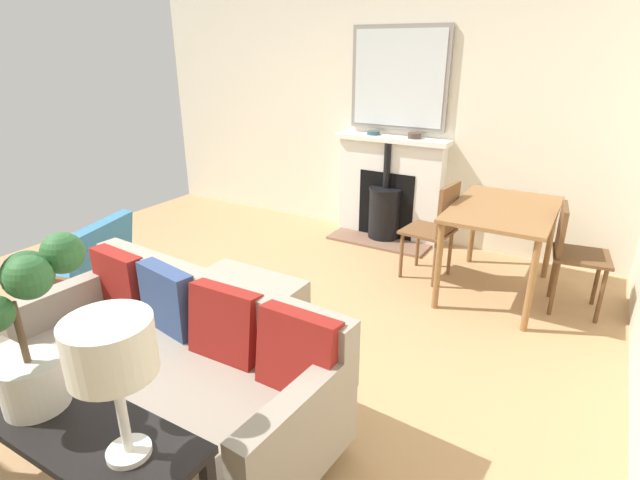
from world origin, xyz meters
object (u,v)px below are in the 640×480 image
fireplace (389,194)px  mantel_bowl_far (414,135)px  mantel_bowl_near (373,133)px  dining_chair_by_back_wall (572,249)px  sofa (177,365)px  console_table (17,405)px  dining_table (503,219)px  table_lamp_far_end (111,352)px  armchair_accent (88,263)px  dining_chair_near_fireplace (437,224)px  potted_plant (11,310)px  ottoman (244,300)px

fireplace → mantel_bowl_far: bearing=94.1°
mantel_bowl_near → dining_chair_by_back_wall: size_ratio=0.16×
mantel_bowl_far → sofa: bearing=-1.6°
console_table → dining_table: 3.45m
console_table → dining_chair_by_back_wall: 3.66m
mantel_bowl_far → table_lamp_far_end: bearing=8.0°
armchair_accent → dining_chair_near_fireplace: bearing=133.2°
console_table → dining_table: size_ratio=1.54×
sofa → mantel_bowl_near: bearing=-173.7°
dining_chair_near_fireplace → sofa: bearing=-14.6°
table_lamp_far_end → dining_chair_by_back_wall: (-3.24, 1.04, -0.61)m
potted_plant → dining_chair_near_fireplace: potted_plant is taller
armchair_accent → dining_chair_near_fireplace: size_ratio=0.90×
fireplace → mantel_bowl_far: 0.68m
console_table → dining_chair_by_back_wall: size_ratio=2.10×
sofa → console_table: 0.84m
mantel_bowl_near → armchair_accent: (2.72, -1.07, -0.68)m
potted_plant → fireplace: bearing=-175.7°
sofa → mantel_bowl_far: bearing=178.4°
fireplace → mantel_bowl_far: mantel_bowl_far is taller
sofa → dining_table: 2.74m
mantel_bowl_near → dining_table: (0.77, 1.52, -0.46)m
mantel_bowl_far → dining_chair_near_fireplace: 1.13m
mantel_bowl_near → table_lamp_far_end: table_lamp_far_end is taller
armchair_accent → console_table: (1.30, 1.42, 0.22)m
mantel_bowl_near → dining_chair_by_back_wall: (0.78, 2.05, -0.61)m
sofa → dining_chair_near_fireplace: bearing=165.4°
armchair_accent → ottoman: bearing=110.4°
mantel_bowl_far → potted_plant: size_ratio=0.19×
armchair_accent → potted_plant: 2.17m
console_table → dining_chair_near_fireplace: size_ratio=2.00×
dining_chair_near_fireplace → dining_chair_by_back_wall: dining_chair_near_fireplace is taller
ottoman → mantel_bowl_far: bearing=170.4°
armchair_accent → dining_chair_by_back_wall: (-1.94, 3.12, 0.08)m
potted_plant → dining_chair_by_back_wall: 3.65m
mantel_bowl_far → table_lamp_far_end: (4.02, 0.56, -0.00)m
mantel_bowl_near → console_table: 4.06m
ottoman → fireplace: bearing=176.2°
mantel_bowl_far → fireplace: bearing=-85.9°
armchair_accent → table_lamp_far_end: bearing=58.1°
sofa → ottoman: sofa is taller
fireplace → dining_chair_by_back_wall: fireplace is taller
fireplace → ottoman: (2.28, -0.15, -0.25)m
dining_table → dining_chair_by_back_wall: size_ratio=1.37×
dining_chair_near_fireplace → table_lamp_far_end: bearing=0.3°
mantel_bowl_near → dining_chair_near_fireplace: (0.78, 0.99, -0.60)m
mantel_bowl_far → console_table: (4.02, -0.10, -0.47)m
dining_table → table_lamp_far_end: bearing=-8.8°
fireplace → ottoman: fireplace is taller
mantel_bowl_far → ottoman: (2.30, -0.39, -0.89)m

